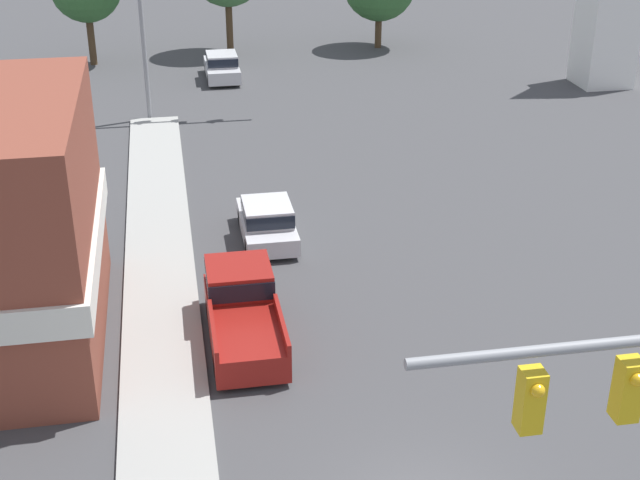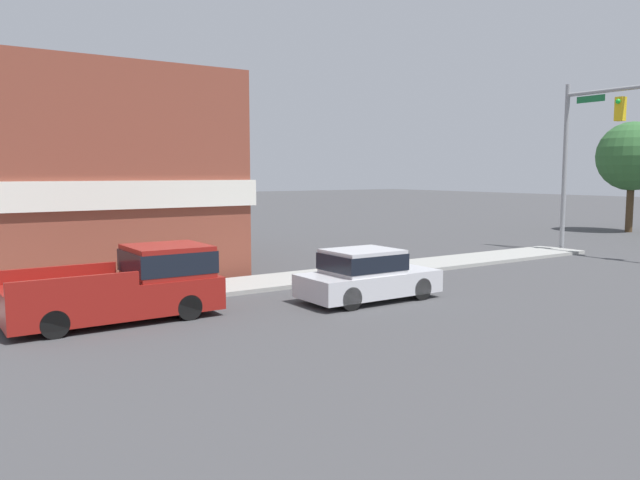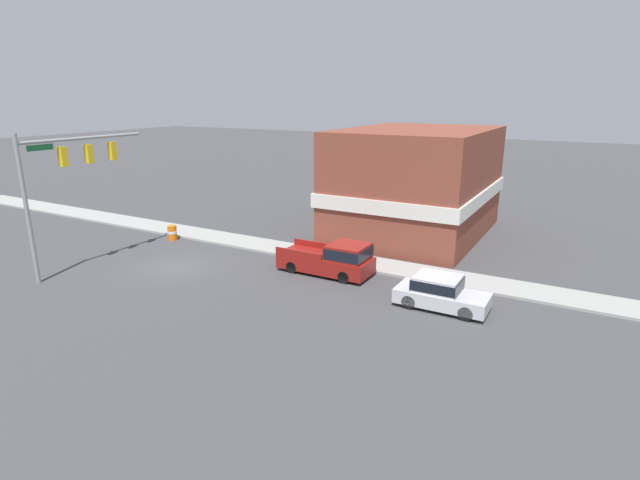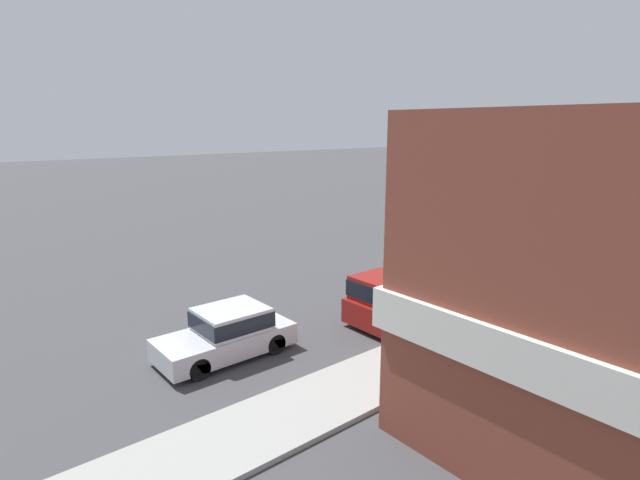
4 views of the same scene
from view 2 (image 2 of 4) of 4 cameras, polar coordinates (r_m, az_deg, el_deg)
The scene contains 5 objects.
far_signal_assembly at distance 30.90m, azimuth 26.04°, elevation 9.54°, with size 8.74×0.49×7.92m.
car_lead at distance 18.38m, azimuth 4.24°, elevation -3.12°, with size 1.87×4.20×1.53m.
pickup_truck_parked at distance 16.75m, azimuth -16.71°, elevation -3.85°, with size 2.07×5.21×1.85m.
corner_brick_building at distance 26.91m, azimuth -21.56°, elevation 5.40°, with size 13.00×9.48×7.33m.
backdrop_tree_left_far at distance 44.18m, azimuth 26.66°, elevation 6.84°, with size 4.33×4.33×6.97m.
Camera 2 is at (12.52, 3.64, 3.74)m, focal length 35.00 mm.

